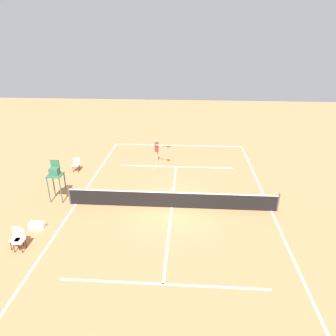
{
  "coord_description": "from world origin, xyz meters",
  "views": [
    {
      "loc": [
        -0.78,
        14.45,
        8.76
      ],
      "look_at": [
        0.44,
        -3.58,
        0.8
      ],
      "focal_mm": 32.48,
      "sensor_mm": 36.0,
      "label": 1
    }
  ],
  "objects_px": {
    "equipment_bag": "(37,225)",
    "courtside_chair_near": "(16,237)",
    "umpire_chair": "(55,174)",
    "courtside_chair_mid": "(76,164)",
    "player_serving": "(157,149)",
    "tennis_ball": "(154,169)",
    "courtside_chair_far": "(19,239)"
  },
  "relations": [
    {
      "from": "tennis_ball",
      "to": "courtside_chair_near",
      "type": "distance_m",
      "value": 10.31
    },
    {
      "from": "courtside_chair_mid",
      "to": "courtside_chair_far",
      "type": "height_order",
      "value": "same"
    },
    {
      "from": "player_serving",
      "to": "umpire_chair",
      "type": "distance_m",
      "value": 7.89
    },
    {
      "from": "courtside_chair_mid",
      "to": "courtside_chair_far",
      "type": "relative_size",
      "value": 1.0
    },
    {
      "from": "player_serving",
      "to": "courtside_chair_near",
      "type": "height_order",
      "value": "player_serving"
    },
    {
      "from": "courtside_chair_mid",
      "to": "equipment_bag",
      "type": "relative_size",
      "value": 1.25
    },
    {
      "from": "tennis_ball",
      "to": "courtside_chair_far",
      "type": "relative_size",
      "value": 0.07
    },
    {
      "from": "player_serving",
      "to": "umpire_chair",
      "type": "relative_size",
      "value": 0.75
    },
    {
      "from": "courtside_chair_near",
      "to": "courtside_chair_mid",
      "type": "bearing_deg",
      "value": -88.6
    },
    {
      "from": "equipment_bag",
      "to": "tennis_ball",
      "type": "bearing_deg",
      "value": -123.41
    },
    {
      "from": "tennis_ball",
      "to": "courtside_chair_near",
      "type": "height_order",
      "value": "courtside_chair_near"
    },
    {
      "from": "umpire_chair",
      "to": "courtside_chair_mid",
      "type": "xyz_separation_m",
      "value": [
        0.34,
        -4.01,
        -1.07
      ]
    },
    {
      "from": "tennis_ball",
      "to": "courtside_chair_near",
      "type": "xyz_separation_m",
      "value": [
        5.11,
        8.93,
        0.5
      ]
    },
    {
      "from": "tennis_ball",
      "to": "courtside_chair_mid",
      "type": "height_order",
      "value": "courtside_chair_mid"
    },
    {
      "from": "courtside_chair_mid",
      "to": "courtside_chair_near",
      "type": "bearing_deg",
      "value": 91.4
    },
    {
      "from": "courtside_chair_near",
      "to": "courtside_chair_mid",
      "type": "height_order",
      "value": "same"
    },
    {
      "from": "tennis_ball",
      "to": "umpire_chair",
      "type": "distance_m",
      "value": 6.99
    },
    {
      "from": "player_serving",
      "to": "tennis_ball",
      "type": "distance_m",
      "value": 1.7
    },
    {
      "from": "tennis_ball",
      "to": "courtside_chair_mid",
      "type": "relative_size",
      "value": 0.07
    },
    {
      "from": "courtside_chair_mid",
      "to": "tennis_ball",
      "type": "bearing_deg",
      "value": -173.15
    },
    {
      "from": "courtside_chair_near",
      "to": "courtside_chair_far",
      "type": "distance_m",
      "value": 0.26
    },
    {
      "from": "courtside_chair_near",
      "to": "equipment_bag",
      "type": "distance_m",
      "value": 1.52
    },
    {
      "from": "player_serving",
      "to": "courtside_chair_near",
      "type": "bearing_deg",
      "value": -8.75
    },
    {
      "from": "player_serving",
      "to": "tennis_ball",
      "type": "relative_size",
      "value": 26.66
    },
    {
      "from": "umpire_chair",
      "to": "player_serving",
      "type": "bearing_deg",
      "value": -130.67
    },
    {
      "from": "tennis_ball",
      "to": "equipment_bag",
      "type": "bearing_deg",
      "value": 56.59
    },
    {
      "from": "equipment_bag",
      "to": "courtside_chair_near",
      "type": "bearing_deg",
      "value": 82.79
    },
    {
      "from": "umpire_chair",
      "to": "equipment_bag",
      "type": "height_order",
      "value": "umpire_chair"
    },
    {
      "from": "umpire_chair",
      "to": "courtside_chair_far",
      "type": "relative_size",
      "value": 2.54
    },
    {
      "from": "courtside_chair_near",
      "to": "umpire_chair",
      "type": "bearing_deg",
      "value": -91.83
    },
    {
      "from": "player_serving",
      "to": "courtside_chair_mid",
      "type": "bearing_deg",
      "value": -51.86
    },
    {
      "from": "courtside_chair_far",
      "to": "player_serving",
      "type": "bearing_deg",
      "value": -115.89
    }
  ]
}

